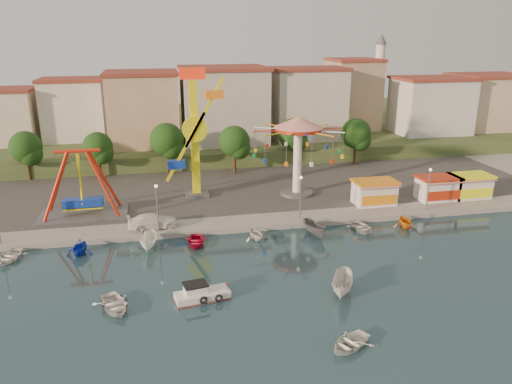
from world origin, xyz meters
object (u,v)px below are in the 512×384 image
object	(u,v)px
rowboat_a	(114,304)
van	(153,221)
skiff	(343,285)
pirate_ship_ride	(81,185)
wave_swinger	(298,138)
kamikaze_tower	(197,137)
cabin_motorboat	(201,295)

from	to	relation	value
rowboat_a	van	size ratio (longest dim) A/B	0.75
skiff	pirate_ship_ride	bearing A→B (deg)	163.35
wave_swinger	rowboat_a	size ratio (longest dim) A/B	2.84
rowboat_a	wave_swinger	bearing A→B (deg)	27.32
kamikaze_tower	cabin_motorboat	world-z (taller)	kamikaze_tower
rowboat_a	kamikaze_tower	bearing A→B (deg)	50.25
wave_swinger	kamikaze_tower	bearing A→B (deg)	171.51
cabin_motorboat	skiff	size ratio (longest dim) A/B	1.06
kamikaze_tower	van	size ratio (longest dim) A/B	3.03
wave_swinger	skiff	distance (m)	26.64
kamikaze_tower	rowboat_a	bearing A→B (deg)	-109.93
pirate_ship_ride	skiff	size ratio (longest dim) A/B	2.23
rowboat_a	skiff	distance (m)	18.90
kamikaze_tower	van	bearing A→B (deg)	-120.74
cabin_motorboat	skiff	world-z (taller)	skiff
kamikaze_tower	pirate_ship_ride	bearing A→B (deg)	-162.02
skiff	kamikaze_tower	bearing A→B (deg)	136.60
wave_swinger	van	size ratio (longest dim) A/B	2.13
skiff	van	xyz separation A→B (m)	(-15.54, 17.10, 0.52)
wave_swinger	rowboat_a	world-z (taller)	wave_swinger
wave_swinger	skiff	size ratio (longest dim) A/B	2.59
cabin_motorboat	skiff	bearing A→B (deg)	-17.02
rowboat_a	skiff	bearing A→B (deg)	-24.21
pirate_ship_ride	wave_swinger	distance (m)	27.24
rowboat_a	van	bearing A→B (deg)	58.26
kamikaze_tower	cabin_motorboat	bearing A→B (deg)	-95.33
skiff	van	world-z (taller)	van
cabin_motorboat	skiff	distance (m)	11.98
wave_swinger	cabin_motorboat	bearing A→B (deg)	-122.62
kamikaze_tower	wave_swinger	distance (m)	12.99
rowboat_a	van	world-z (taller)	van
cabin_motorboat	rowboat_a	distance (m)	6.97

